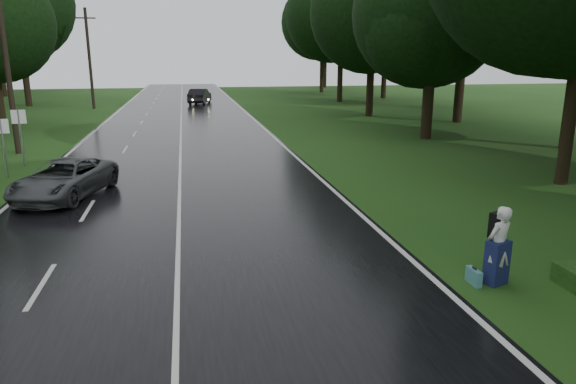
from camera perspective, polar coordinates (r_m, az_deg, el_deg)
name	(u,v)px	position (r m, az deg, el deg)	size (l,w,h in m)	color
ground	(177,317)	(10.85, -12.11, -13.30)	(160.00, 160.00, 0.00)	#214715
road	(181,148)	(30.03, -11.70, 4.76)	(12.00, 140.00, 0.04)	black
lane_center	(181,147)	(30.03, -11.70, 4.81)	(0.12, 140.00, 0.01)	silver
grey_car	(64,179)	(20.54, -23.33, 1.33)	(2.24, 4.86, 1.35)	#4A4D4F
far_car	(200,96)	(57.98, -9.66, 10.33)	(1.71, 4.89, 1.61)	black
hitchhiker	(498,248)	(12.66, 22.05, -5.72)	(0.78, 0.76, 1.83)	silver
suitcase	(474,277)	(12.68, 19.69, -8.72)	(0.15, 0.50, 0.36)	teal
utility_pole_mid	(19,153)	(31.36, -27.44, 3.79)	(1.80, 0.28, 9.65)	black
utility_pole_far	(94,109)	(55.54, -20.49, 8.56)	(1.80, 0.28, 9.49)	black
road_sign_a	(8,178)	(25.19, -28.34, 1.37)	(0.60, 0.10, 2.51)	white
road_sign_b	(25,166)	(27.52, -26.89, 2.54)	(0.63, 0.10, 2.64)	white
tree_left_e	(3,126)	(44.13, -28.81, 6.33)	(8.00, 8.00, 12.50)	black
tree_left_f	(29,106)	(61.06, -26.50, 8.43)	(11.33, 11.33, 17.70)	black
tree_right_c	(561,183)	(23.94, 27.73, 0.83)	(10.51, 10.51, 16.42)	black
tree_right_d	(425,139)	(34.03, 14.83, 5.69)	(7.98, 7.98, 12.48)	black
tree_right_e	(369,116)	(46.31, 8.87, 8.26)	(9.19, 9.19, 14.37)	black
tree_right_f	(339,102)	(60.35, 5.66, 9.82)	(10.56, 10.56, 16.51)	black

